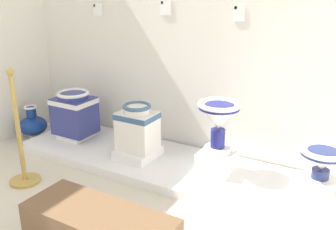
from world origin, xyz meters
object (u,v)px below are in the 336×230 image
Objects in this scene: plinth_block_slender_white at (217,161)px; antique_toilet_slender_white at (219,118)px; antique_toilet_pale_glazed at (137,126)px; plinth_block_squat_floral at (318,191)px; antique_toilet_squat_floral at (322,162)px; decorative_vase_spare at (33,125)px; plinth_block_pale_glazed at (138,153)px; info_placard_first at (97,9)px; info_placard_third at (239,13)px; info_placard_second at (166,7)px; stanchion_post_near_left at (21,151)px; plinth_block_central_ornate at (76,135)px; antique_toilet_central_ornate at (74,111)px.

antique_toilet_slender_white reaches higher than plinth_block_slender_white.
antique_toilet_pale_glazed is 1.09× the size of plinth_block_squat_floral.
antique_toilet_pale_glazed reaches higher than plinth_block_squat_floral.
antique_toilet_slender_white is (0.76, 0.10, 0.19)m from antique_toilet_pale_glazed.
decorative_vase_spare is at bearing -177.99° from antique_toilet_squat_floral.
plinth_block_pale_glazed is 1.60m from plinth_block_squat_floral.
info_placard_first reaches higher than plinth_block_squat_floral.
antique_toilet_pale_glazed reaches higher than plinth_block_pale_glazed.
decorative_vase_spare is (-1.43, -0.01, -0.25)m from antique_toilet_pale_glazed.
antique_toilet_pale_glazed is 1.35m from info_placard_third.
plinth_block_pale_glazed is 2.78× the size of info_placard_second.
stanchion_post_near_left reaches higher than plinth_block_slender_white.
info_placard_third reaches higher than plinth_block_squat_floral.
info_placard_second is 0.73m from info_placard_third.
stanchion_post_near_left is at bearing -118.19° from info_placard_second.
info_placard_second is 0.39× the size of decorative_vase_spare.
info_placard_first reaches higher than stanchion_post_near_left.
info_placard_second is at bearing 0.00° from info_placard_first.
decorative_vase_spare is (-2.18, -0.12, -0.03)m from plinth_block_slender_white.
antique_toilet_squat_floral is at bearing 2.01° from decorative_vase_spare.
plinth_block_central_ornate is 2.12× the size of info_placard_second.
antique_toilet_squat_floral is 2.42× the size of info_placard_second.
info_placard_second is at bearing 19.28° from decorative_vase_spare.
info_placard_second reaches higher than antique_toilet_slender_white.
antique_toilet_central_ornate is at bearing -179.46° from plinth_block_squat_floral.
info_placard_third is 2.19m from stanchion_post_near_left.
info_placard_third is 0.14× the size of stanchion_post_near_left.
plinth_block_pale_glazed is 1.03m from stanchion_post_near_left.
antique_toilet_central_ornate is 1.62m from plinth_block_slender_white.
antique_toilet_pale_glazed is 1.38m from info_placard_first.
antique_toilet_central_ornate is 1.43m from info_placard_second.
info_placard_second is 1.83m from stanchion_post_near_left.
plinth_block_pale_glazed is at bearing -4.70° from antique_toilet_central_ornate.
info_placard_second is 0.14× the size of stanchion_post_near_left.
stanchion_post_near_left is at bearing -158.99° from antique_toilet_squat_floral.
antique_toilet_squat_floral is at bearing -0.78° from plinth_block_slender_white.
antique_toilet_squat_floral reaches higher than decorative_vase_spare.
antique_toilet_central_ornate reaches higher than plinth_block_pale_glazed.
stanchion_post_near_left is (0.15, -1.27, -1.10)m from info_placard_first.
plinth_block_slender_white is 1.68m from stanchion_post_near_left.
antique_toilet_slender_white reaches higher than antique_toilet_squat_floral.
plinth_block_central_ornate is 0.76× the size of plinth_block_pale_glazed.
info_placard_third reaches higher than antique_toilet_slender_white.
antique_toilet_pale_glazed is 1.62m from plinth_block_squat_floral.
plinth_block_squat_floral is (0.84, -0.01, -0.45)m from antique_toilet_slender_white.
antique_toilet_squat_floral is at bearing -90.00° from plinth_block_squat_floral.
stanchion_post_near_left reaches higher than decorative_vase_spare.
plinth_block_slender_white is 1.51m from info_placard_second.
antique_toilet_squat_floral is at bearing 0.54° from antique_toilet_central_ornate.
antique_toilet_slender_white is at bearing 179.22° from plinth_block_squat_floral.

